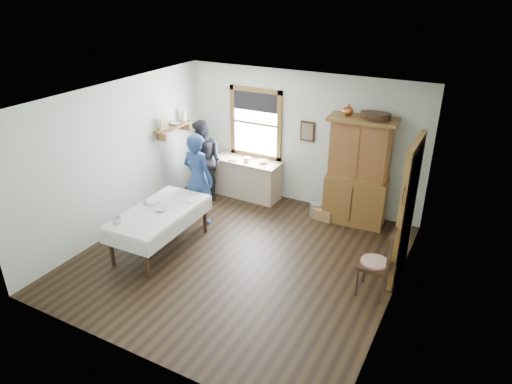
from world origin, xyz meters
TOP-DOWN VIEW (x-y plane):
  - room at (0.00, 0.00)m, footprint 5.01×5.01m
  - window at (-1.00, 2.47)m, footprint 1.18×0.07m
  - doorway at (2.46, 0.85)m, footprint 0.09×1.14m
  - wall_shelf at (-2.37, 1.54)m, footprint 0.24×1.00m
  - framed_picture at (0.15, 2.46)m, footprint 0.30×0.04m
  - rug_beater at (2.45, 0.30)m, footprint 0.01×0.27m
  - work_counter at (-1.05, 2.18)m, footprint 1.45×0.58m
  - china_hutch at (1.31, 2.14)m, footprint 1.25×0.66m
  - dining_table at (-1.36, -0.35)m, footprint 1.01×1.86m
  - spindle_chair at (2.22, 0.12)m, footprint 0.51×0.51m
  - pail at (0.59, 2.02)m, footprint 0.33×0.33m
  - wicker_basket at (0.77, 1.97)m, footprint 0.40×0.30m
  - woman_blue at (-1.30, 0.76)m, footprint 0.64×0.46m
  - figure_dark at (-1.77, 1.65)m, footprint 0.83×0.68m
  - table_cup_a at (-1.65, -1.01)m, footprint 0.14×0.14m
  - table_cup_b at (-1.70, -0.29)m, footprint 0.11×0.11m
  - table_bowl at (-1.30, -0.34)m, footprint 0.21×0.21m
  - counter_book at (-1.41, 2.07)m, footprint 0.19×0.23m
  - counter_bowl at (-0.68, 2.21)m, footprint 0.22×0.22m
  - shelf_bowl at (-2.37, 1.55)m, footprint 0.22×0.22m

SIDE VIEW (x-z plane):
  - wicker_basket at x=0.77m, z-range 0.00..0.22m
  - pail at x=0.59m, z-range 0.00..0.27m
  - dining_table at x=-1.36m, z-range 0.00..0.73m
  - work_counter at x=-1.05m, z-range 0.00..0.82m
  - spindle_chair at x=2.22m, z-range 0.00..1.11m
  - table_bowl at x=-1.30m, z-range 0.73..0.78m
  - table_cup_b at x=-1.70m, z-range 0.73..0.83m
  - table_cup_a at x=-1.65m, z-range 0.73..0.84m
  - figure_dark at x=-1.77m, z-range 0.00..1.58m
  - woman_blue at x=-1.30m, z-range 0.00..1.64m
  - counter_book at x=-1.41m, z-range 0.82..0.84m
  - counter_bowl at x=-0.68m, z-range 0.82..0.88m
  - china_hutch at x=1.31m, z-range 0.00..2.06m
  - doorway at x=2.46m, z-range 0.05..2.27m
  - room at x=0.00m, z-range 0.00..2.70m
  - framed_picture at x=0.15m, z-range 1.35..1.75m
  - wall_shelf at x=-2.37m, z-range 1.35..1.79m
  - shelf_bowl at x=-2.37m, z-range 1.57..1.62m
  - window at x=-1.00m, z-range 0.89..2.37m
  - rug_beater at x=2.45m, z-range 1.58..1.86m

